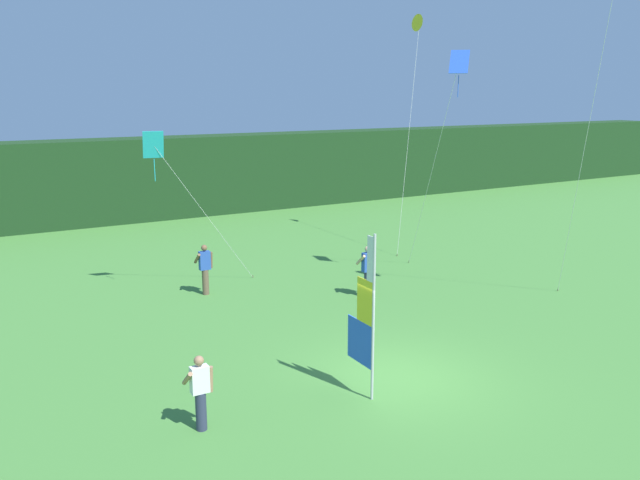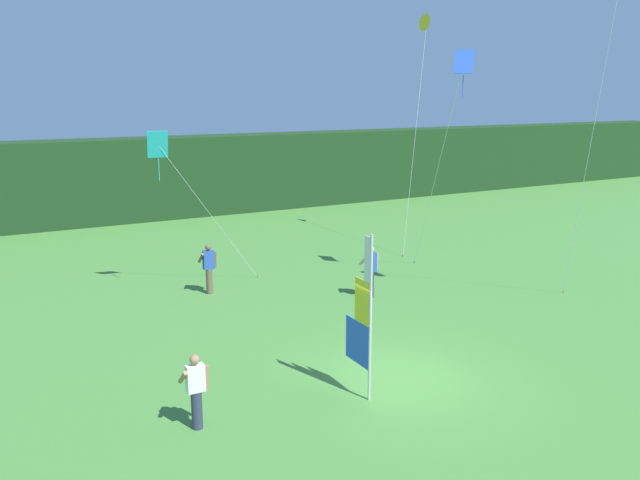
# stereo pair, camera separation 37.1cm
# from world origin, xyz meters

# --- Properties ---
(ground_plane) EXTENTS (120.00, 120.00, 0.00)m
(ground_plane) POSITION_xyz_m (0.00, 0.00, 0.00)
(ground_plane) COLOR #478438
(distant_treeline) EXTENTS (80.00, 2.40, 4.23)m
(distant_treeline) POSITION_xyz_m (0.00, 22.69, 2.11)
(distant_treeline) COLOR #193819
(distant_treeline) RESTS_ON ground
(banner_flag) EXTENTS (0.06, 1.03, 3.73)m
(banner_flag) POSITION_xyz_m (-1.20, -0.28, 1.78)
(banner_flag) COLOR #B7B7BC
(banner_flag) RESTS_ON ground
(person_near_banner) EXTENTS (0.55, 0.48, 1.58)m
(person_near_banner) POSITION_xyz_m (-4.90, 0.02, 0.84)
(person_near_banner) COLOR #2D334C
(person_near_banner) RESTS_ON ground
(person_mid_field) EXTENTS (0.55, 0.48, 1.69)m
(person_mid_field) POSITION_xyz_m (-1.74, 8.46, 0.90)
(person_mid_field) COLOR brown
(person_mid_field) RESTS_ON ground
(person_far_left) EXTENTS (0.55, 0.48, 1.72)m
(person_far_left) POSITION_xyz_m (2.77, 5.56, 0.92)
(person_far_left) COLOR #2D334C
(person_far_left) RESTS_ON ground
(kite_yellow_delta_1) EXTENTS (2.31, 2.11, 9.72)m
(kite_yellow_delta_1) POSITION_xyz_m (8.97, 11.22, 9.30)
(kite_yellow_delta_1) COLOR brown
(kite_yellow_delta_1) RESTS_ON ground
(kite_blue_diamond_2) EXTENTS (1.22, 3.75, 7.90)m
(kite_blue_diamond_2) POSITION_xyz_m (5.85, 5.22, 7.06)
(kite_blue_diamond_2) COLOR brown
(kite_blue_diamond_2) RESTS_ON ground
(kite_cyan_diamond_3) EXTENTS (3.87, 0.73, 5.40)m
(kite_cyan_diamond_3) POSITION_xyz_m (-2.93, 9.02, 4.74)
(kite_cyan_diamond_3) COLOR brown
(kite_cyan_diamond_3) RESTS_ON ground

